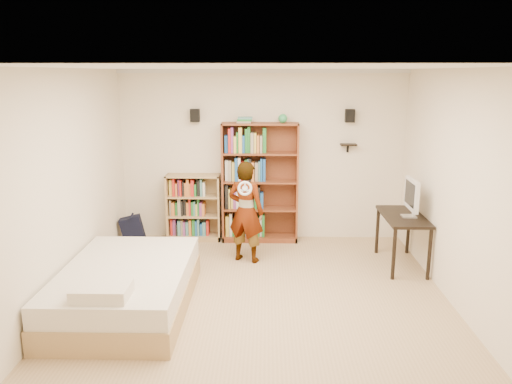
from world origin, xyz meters
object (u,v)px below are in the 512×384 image
Objects in this scene: tall_bookshelf at (260,183)px; person at (246,212)px; computer_desk at (402,240)px; low_bookshelf at (194,207)px; daybed at (126,282)px.

tall_bookshelf is 1.30× the size of person.
computer_desk is (2.00, -1.05, -0.58)m from tall_bookshelf.
low_bookshelf is 2.50m from daybed.
person is at bearing -101.52° from tall_bookshelf.
low_bookshelf is at bearing 80.09° from daybed.
computer_desk is 3.76m from daybed.
tall_bookshelf reaches higher than person.
daybed is at bearing -99.91° from low_bookshelf.
low_bookshelf is at bearing 179.25° from tall_bookshelf.
tall_bookshelf is 2.93m from daybed.
daybed is (-1.49, -2.44, -0.63)m from tall_bookshelf.
daybed is at bearing 70.64° from person.
low_bookshelf is 0.73× the size of person.
computer_desk is 2.22m from person.
tall_bookshelf is at bearing -0.75° from low_bookshelf.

